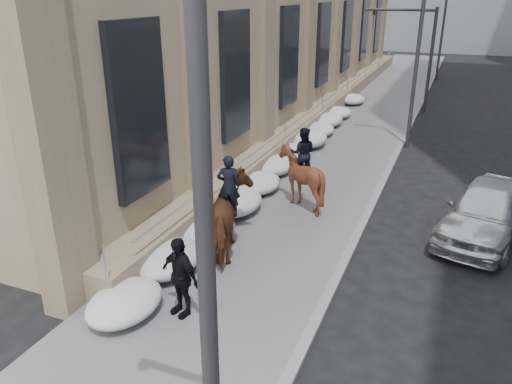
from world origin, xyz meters
TOP-DOWN VIEW (x-y plane):
  - ground at (0.00, 0.00)m, footprint 140.00×140.00m
  - sidewalk at (0.00, 10.00)m, footprint 5.00×80.00m
  - curb at (2.62, 10.00)m, footprint 0.24×80.00m
  - streetlight_near at (2.74, -6.00)m, footprint 1.71×0.24m
  - streetlight_mid at (2.74, 14.00)m, footprint 1.71×0.24m
  - streetlight_far at (2.74, 34.00)m, footprint 1.71×0.24m
  - traffic_signal at (2.07, 22.00)m, footprint 4.10×0.22m
  - snow_bank at (-1.42, 8.11)m, footprint 1.70×18.10m
  - mounted_horse_left at (-0.36, 1.51)m, footprint 2.03×2.78m
  - mounted_horse_right at (0.38, 5.32)m, footprint 2.03×2.18m
  - pedestrian at (-0.25, -1.49)m, footprint 1.20×0.80m
  - car_silver at (6.08, 5.39)m, footprint 3.19×5.30m

SIDE VIEW (x-z plane):
  - ground at x=0.00m, z-range 0.00..0.00m
  - sidewalk at x=0.00m, z-range 0.00..0.12m
  - curb at x=2.62m, z-range 0.00..0.12m
  - snow_bank at x=-1.42m, z-range 0.09..0.85m
  - car_silver at x=6.08m, z-range 0.00..1.69m
  - pedestrian at x=-0.25m, z-range 0.12..2.01m
  - mounted_horse_right at x=0.38m, z-range -0.10..2.57m
  - mounted_horse_left at x=-0.36m, z-range -0.12..2.61m
  - traffic_signal at x=2.07m, z-range 1.00..7.00m
  - streetlight_near at x=2.74m, z-range 0.58..8.58m
  - streetlight_mid at x=2.74m, z-range 0.58..8.58m
  - streetlight_far at x=2.74m, z-range 0.58..8.58m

